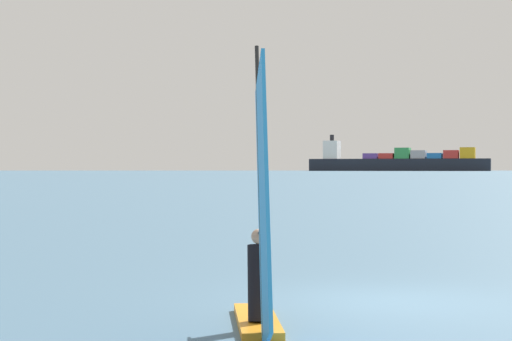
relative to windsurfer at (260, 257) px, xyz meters
The scene contains 3 objects.
ground_plane 3.91m from the windsurfer, 66.70° to the left, with size 4000.00×4000.00×0.00m, color #476B84.
windsurfer is the anchor object (origin of this frame).
cargo_ship 837.85m from the windsurfer, 94.25° to the left, with size 170.96×30.31×35.18m.
Camera 1 is at (1.36, -15.48, 2.31)m, focal length 61.82 mm.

